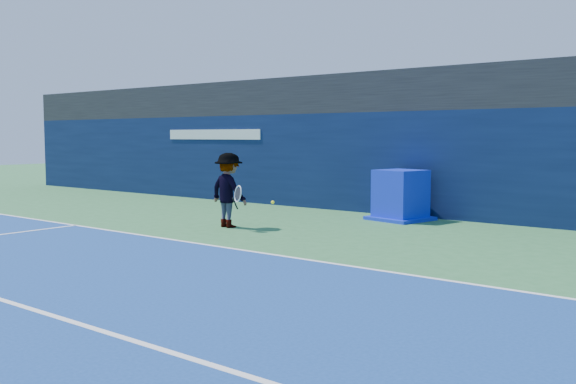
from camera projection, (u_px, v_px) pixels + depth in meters
name	position (u px, v px, depth m)	size (l,w,h in m)	color
ground	(91.00, 270.00, 11.02)	(80.00, 80.00, 0.00)	#316E3B
baseline	(214.00, 246.00, 13.36)	(24.00, 0.10, 0.01)	white
stadium_band	(409.00, 93.00, 19.69)	(36.00, 3.00, 1.20)	black
back_wall_assembly	(392.00, 163.00, 19.10)	(36.00, 1.03, 3.00)	#0A173A
equipment_cart	(400.00, 197.00, 17.53)	(1.69, 1.69, 1.37)	#0E20C4
tennis_player	(229.00, 190.00, 16.11)	(1.41, 0.85, 1.88)	white
tennis_ball	(273.00, 202.00, 14.50)	(0.08, 0.08, 0.08)	#EDF41B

